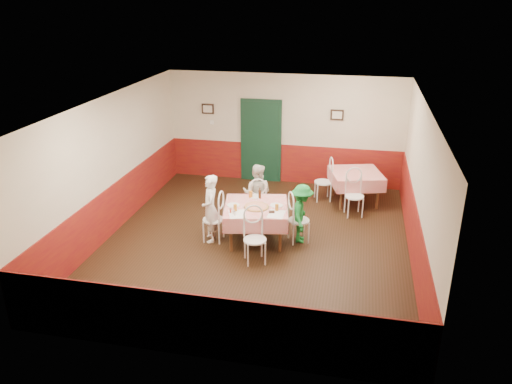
% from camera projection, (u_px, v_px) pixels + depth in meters
% --- Properties ---
extents(floor, '(7.00, 7.00, 0.00)m').
position_uv_depth(floor, '(256.00, 241.00, 10.01)').
color(floor, black).
rests_on(floor, ground).
extents(ceiling, '(7.00, 7.00, 0.00)m').
position_uv_depth(ceiling, '(256.00, 103.00, 8.96)').
color(ceiling, white).
rests_on(ceiling, back_wall).
extents(back_wall, '(6.00, 0.10, 2.80)m').
position_uv_depth(back_wall, '(285.00, 129.00, 12.66)').
color(back_wall, beige).
rests_on(back_wall, ground).
extents(front_wall, '(6.00, 0.10, 2.80)m').
position_uv_depth(front_wall, '(200.00, 269.00, 6.31)').
color(front_wall, beige).
rests_on(front_wall, ground).
extents(left_wall, '(0.10, 7.00, 2.80)m').
position_uv_depth(left_wall, '(111.00, 165.00, 10.06)').
color(left_wall, beige).
rests_on(left_wall, ground).
extents(right_wall, '(0.10, 7.00, 2.80)m').
position_uv_depth(right_wall, '(420.00, 188.00, 8.92)').
color(right_wall, beige).
rests_on(right_wall, ground).
extents(wainscot_back, '(6.00, 0.03, 1.00)m').
position_uv_depth(wainscot_back, '(284.00, 163.00, 12.99)').
color(wainscot_back, maroon).
rests_on(wainscot_back, ground).
extents(wainscot_front, '(6.00, 0.03, 1.00)m').
position_uv_depth(wainscot_front, '(203.00, 327.00, 6.67)').
color(wainscot_front, maroon).
rests_on(wainscot_front, ground).
extents(wainscot_left, '(0.03, 7.00, 1.00)m').
position_uv_depth(wainscot_left, '(116.00, 206.00, 10.40)').
color(wainscot_left, maroon).
rests_on(wainscot_left, ground).
extents(wainscot_right, '(0.03, 7.00, 1.00)m').
position_uv_depth(wainscot_right, '(413.00, 233.00, 9.26)').
color(wainscot_right, maroon).
rests_on(wainscot_right, ground).
extents(door, '(0.96, 0.06, 2.10)m').
position_uv_depth(door, '(261.00, 142.00, 12.86)').
color(door, black).
rests_on(door, ground).
extents(picture_left, '(0.32, 0.03, 0.26)m').
position_uv_depth(picture_left, '(208.00, 109.00, 12.83)').
color(picture_left, black).
rests_on(picture_left, back_wall).
extents(picture_right, '(0.32, 0.03, 0.26)m').
position_uv_depth(picture_right, '(337.00, 115.00, 12.20)').
color(picture_right, black).
rests_on(picture_right, back_wall).
extents(thermostat, '(0.10, 0.03, 0.10)m').
position_uv_depth(thermostat, '(212.00, 122.00, 12.94)').
color(thermostat, white).
rests_on(thermostat, back_wall).
extents(main_table, '(1.42, 1.42, 0.77)m').
position_uv_depth(main_table, '(256.00, 223.00, 9.92)').
color(main_table, red).
rests_on(main_table, ground).
extents(second_table, '(1.38, 1.38, 0.77)m').
position_uv_depth(second_table, '(355.00, 187.00, 11.73)').
color(second_table, red).
rests_on(second_table, ground).
extents(chair_left, '(0.42, 0.42, 0.90)m').
position_uv_depth(chair_left, '(213.00, 220.00, 9.91)').
color(chair_left, white).
rests_on(chair_left, ground).
extents(chair_right, '(0.56, 0.56, 0.90)m').
position_uv_depth(chair_right, '(299.00, 220.00, 9.87)').
color(chair_right, white).
rests_on(chair_right, ground).
extents(chair_far, '(0.53, 0.53, 0.90)m').
position_uv_depth(chair_far, '(257.00, 203.00, 10.68)').
color(chair_far, white).
rests_on(chair_far, ground).
extents(chair_near, '(0.55, 0.55, 0.90)m').
position_uv_depth(chair_near, '(255.00, 240.00, 9.10)').
color(chair_near, white).
rests_on(chair_near, ground).
extents(chair_second_a, '(0.52, 0.52, 0.90)m').
position_uv_depth(chair_second_a, '(323.00, 182.00, 11.84)').
color(chair_second_a, white).
rests_on(chair_second_a, ground).
extents(chair_second_b, '(0.52, 0.52, 0.90)m').
position_uv_depth(chair_second_b, '(354.00, 196.00, 11.02)').
color(chair_second_b, white).
rests_on(chair_second_b, ground).
extents(pizza, '(0.55, 0.55, 0.03)m').
position_uv_depth(pizza, '(257.00, 207.00, 9.69)').
color(pizza, '#B74723').
rests_on(pizza, main_table).
extents(plate_left, '(0.29, 0.29, 0.01)m').
position_uv_depth(plate_left, '(233.00, 205.00, 9.78)').
color(plate_left, white).
rests_on(plate_left, main_table).
extents(plate_right, '(0.29, 0.29, 0.01)m').
position_uv_depth(plate_right, '(276.00, 205.00, 9.77)').
color(plate_right, white).
rests_on(plate_right, main_table).
extents(plate_far, '(0.29, 0.29, 0.01)m').
position_uv_depth(plate_far, '(255.00, 196.00, 10.19)').
color(plate_far, white).
rests_on(plate_far, main_table).
extents(glass_a, '(0.08, 0.08, 0.13)m').
position_uv_depth(glass_a, '(235.00, 208.00, 9.52)').
color(glass_a, '#BF7219').
rests_on(glass_a, main_table).
extents(glass_b, '(0.08, 0.08, 0.13)m').
position_uv_depth(glass_b, '(277.00, 207.00, 9.54)').
color(glass_b, '#BF7219').
rests_on(glass_b, main_table).
extents(glass_c, '(0.09, 0.09, 0.14)m').
position_uv_depth(glass_c, '(251.00, 194.00, 10.14)').
color(glass_c, '#BF7219').
rests_on(glass_c, main_table).
extents(beer_bottle, '(0.07, 0.07, 0.21)m').
position_uv_depth(beer_bottle, '(260.00, 193.00, 10.09)').
color(beer_bottle, '#381C0A').
rests_on(beer_bottle, main_table).
extents(shaker_a, '(0.04, 0.04, 0.09)m').
position_uv_depth(shaker_a, '(233.00, 212.00, 9.40)').
color(shaker_a, silver).
rests_on(shaker_a, main_table).
extents(shaker_b, '(0.04, 0.04, 0.09)m').
position_uv_depth(shaker_b, '(235.00, 213.00, 9.33)').
color(shaker_b, silver).
rests_on(shaker_b, main_table).
extents(shaker_c, '(0.04, 0.04, 0.09)m').
position_uv_depth(shaker_c, '(231.00, 211.00, 9.45)').
color(shaker_c, '#B23319').
rests_on(shaker_c, main_table).
extents(menu_left, '(0.41, 0.47, 0.00)m').
position_uv_depth(menu_left, '(237.00, 214.00, 9.40)').
color(menu_left, white).
rests_on(menu_left, main_table).
extents(menu_right, '(0.31, 0.41, 0.00)m').
position_uv_depth(menu_right, '(276.00, 214.00, 9.40)').
color(menu_right, white).
rests_on(menu_right, main_table).
extents(wallet, '(0.12, 0.11, 0.02)m').
position_uv_depth(wallet, '(272.00, 212.00, 9.47)').
color(wallet, black).
rests_on(wallet, main_table).
extents(diner_left, '(0.48, 0.59, 1.38)m').
position_uv_depth(diner_left, '(210.00, 208.00, 9.82)').
color(diner_left, gray).
rests_on(diner_left, ground).
extents(diner_far, '(0.65, 0.52, 1.31)m').
position_uv_depth(diner_far, '(257.00, 193.00, 10.65)').
color(diner_far, gray).
rests_on(diner_far, ground).
extents(diner_right, '(0.50, 0.80, 1.20)m').
position_uv_depth(diner_right, '(302.00, 214.00, 9.82)').
color(diner_right, gray).
rests_on(diner_right, ground).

